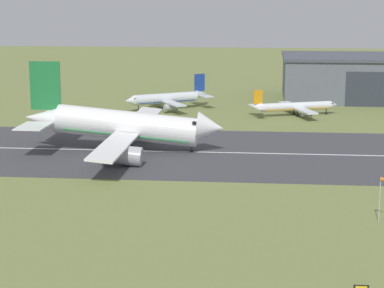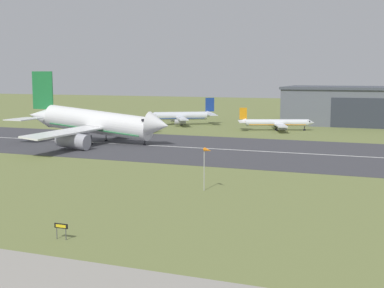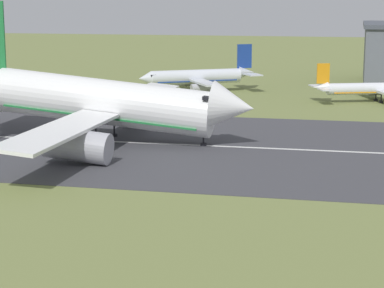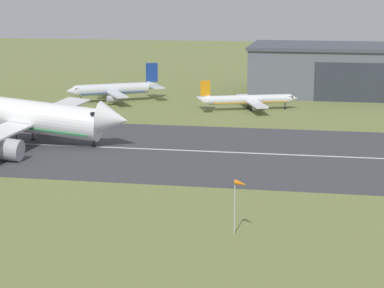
% 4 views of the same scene
% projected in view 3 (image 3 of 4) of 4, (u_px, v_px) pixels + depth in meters
% --- Properties ---
extents(runway_strip, '(426.54, 49.16, 0.06)m').
position_uv_depth(runway_strip, '(323.00, 151.00, 97.36)').
color(runway_strip, '#3D3D42').
rests_on(runway_strip, ground_plane).
extents(runway_centreline, '(383.88, 0.70, 0.01)m').
position_uv_depth(runway_centreline, '(323.00, 151.00, 97.36)').
color(runway_centreline, silver).
rests_on(runway_centreline, runway_strip).
extents(airplane_landing, '(43.95, 59.19, 19.17)m').
position_uv_depth(airplane_landing, '(101.00, 104.00, 102.76)').
color(airplane_landing, white).
rests_on(airplane_landing, ground_plane).
extents(airplane_parked_west, '(25.22, 21.06, 7.49)m').
position_uv_depth(airplane_parked_west, '(378.00, 89.00, 141.79)').
color(airplane_parked_west, silver).
rests_on(airplane_parked_west, ground_plane).
extents(airplane_parked_east, '(25.34, 23.03, 9.81)m').
position_uv_depth(airplane_parked_east, '(197.00, 77.00, 156.23)').
color(airplane_parked_east, silver).
rests_on(airplane_parked_east, ground_plane).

